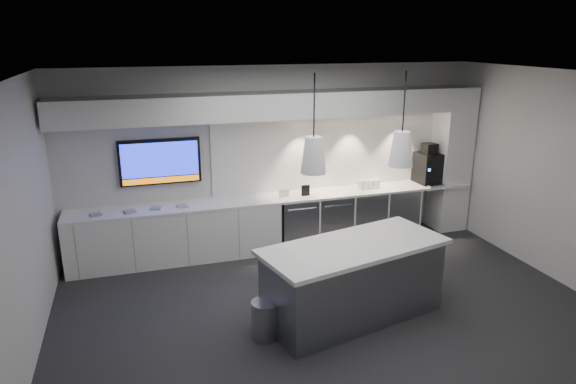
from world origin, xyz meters
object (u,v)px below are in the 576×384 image
object	(u,v)px
island	(353,281)
bin	(265,319)
wall_tv	(160,162)
coffee_machine	(428,167)

from	to	relation	value
island	bin	world-z (taller)	island
wall_tv	coffee_machine	distance (m)	4.66
coffee_machine	wall_tv	bearing A→B (deg)	173.37
wall_tv	coffee_machine	xyz separation A→B (m)	(4.64, -0.25, -0.36)
wall_tv	coffee_machine	world-z (taller)	wall_tv
wall_tv	bin	xyz separation A→B (m)	(0.94, -2.83, -1.33)
coffee_machine	island	bearing A→B (deg)	-139.48
island	bin	bearing A→B (deg)	172.90
wall_tv	coffee_machine	size ratio (longest dim) A/B	1.74
island	coffee_machine	size ratio (longest dim) A/B	3.48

